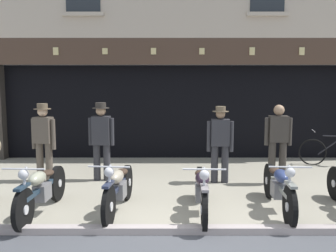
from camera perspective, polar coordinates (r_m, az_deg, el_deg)
name	(u,v)px	position (r m, az deg, el deg)	size (l,w,h in m)	color
shop_facade	(176,96)	(11.85, 1.25, 4.69)	(10.79, 4.42, 6.09)	black
motorcycle_left	(41,189)	(6.22, -19.36, -9.35)	(0.62, 2.01, 0.91)	black
motorcycle_center_left	(118,187)	(6.03, -7.87, -9.53)	(0.62, 1.93, 0.91)	black
motorcycle_center	(201,189)	(5.92, 5.24, -9.87)	(0.62, 1.98, 0.90)	black
motorcycle_center_right	(278,186)	(6.28, 16.96, -9.09)	(0.62, 2.07, 0.91)	black
salesman_left	(43,138)	(8.18, -19.06, -1.84)	(0.55, 0.36, 1.68)	brown
shopkeeper_center	(101,137)	(7.93, -10.52, -1.75)	(0.56, 0.36, 1.69)	#2D2D33
salesman_right	(220,141)	(7.71, 8.12, -2.32)	(0.56, 0.34, 1.63)	#2D2D33
assistant_far_right	(277,140)	(7.85, 16.83, -2.15)	(0.56, 0.25, 1.66)	#38332D
advert_board_near	(256,100)	(10.53, 13.73, 3.92)	(0.64, 0.03, 1.06)	silver
advert_board_far	(298,100)	(10.86, 19.72, 3.87)	(0.66, 0.03, 0.92)	silver
leaning_bicycle	(334,151)	(10.19, 24.63, -3.66)	(1.68, 0.59, 0.94)	black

